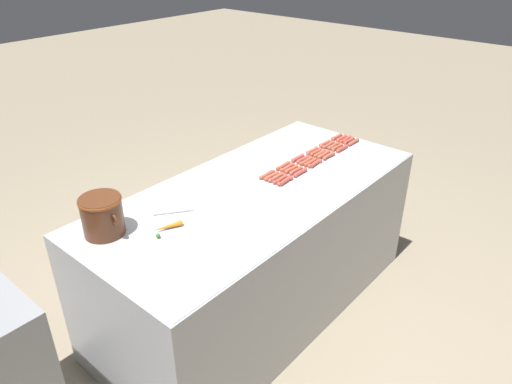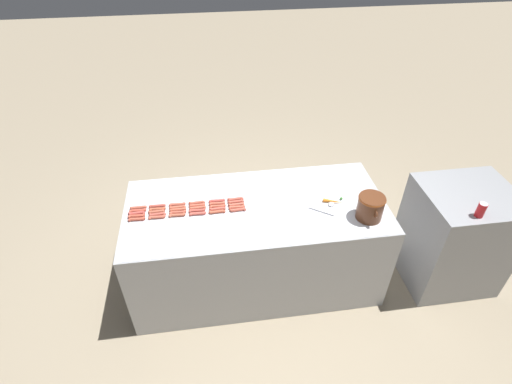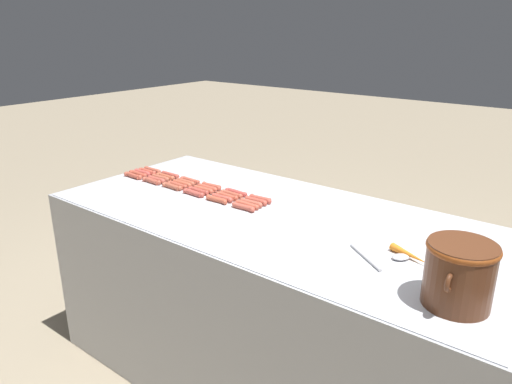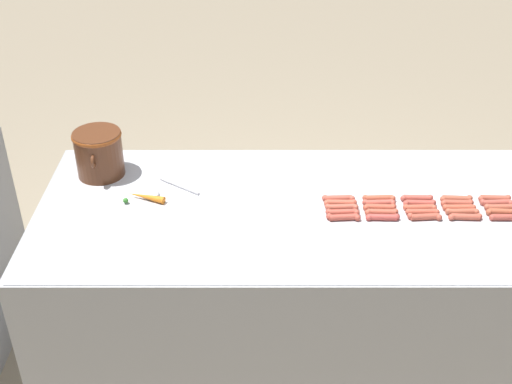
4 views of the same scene
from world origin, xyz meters
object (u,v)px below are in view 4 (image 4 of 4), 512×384
hot_dog_26 (456,199)px  serving_spoon (161,192)px  hot_dog_5 (343,217)px  hot_dog_13 (501,207)px  hot_dog_25 (495,198)px  hot_dog_20 (457,203)px  hot_dog_22 (379,203)px  hot_dog_23 (340,203)px  hot_dog_16 (380,207)px  hot_dog_19 (497,203)px  hot_dog_28 (379,198)px  hot_dog_8 (462,212)px  hot_dog_27 (417,198)px  bean_pot (99,151)px  hot_dog_11 (343,212)px  hot_dog_15 (420,208)px  hot_dog_9 (422,212)px  hot_dog_17 (342,207)px  hot_dog_14 (459,208)px  hot_dog_21 (420,203)px  hot_dog_7 (503,212)px  carrot (145,197)px  hot_dog_2 (465,217)px  hot_dog_10 (382,212)px  hot_dog_29 (338,198)px  hot_dog_1 (506,217)px  hot_dog_4 (383,217)px  hot_dog_3 (425,217)px

hot_dog_26 → serving_spoon: 1.25m
hot_dog_5 → hot_dog_13: (0.07, -0.66, 0.00)m
hot_dog_25 → hot_dog_26: same height
hot_dog_20 → hot_dog_22: same height
hot_dog_23 → hot_dog_25: bearing=-87.0°
hot_dog_16 → serving_spoon: (0.13, 0.91, -0.01)m
hot_dog_19 → serving_spoon: (0.09, 1.41, -0.01)m
hot_dog_5 → hot_dog_23: 0.11m
hot_dog_28 → hot_dog_8: bearing=-107.5°
hot_dog_27 → bean_pot: 1.39m
serving_spoon → hot_dog_25: bearing=-92.3°
hot_dog_11 → hot_dog_25: same height
hot_dog_8 → hot_dog_15: (0.03, 0.17, 0.00)m
hot_dog_9 → hot_dog_11: same height
hot_dog_20 → hot_dog_22: bearing=89.7°
hot_dog_9 → hot_dog_17: size_ratio=1.00×
hot_dog_11 → hot_dog_20: 0.49m
hot_dog_14 → hot_dog_23: size_ratio=1.00×
hot_dog_27 → hot_dog_21: bearing=-174.4°
hot_dog_7 → hot_dog_8: (-0.00, 0.16, 0.00)m
hot_dog_23 → carrot: size_ratio=0.79×
hot_dog_16 → hot_dog_23: size_ratio=1.00×
hot_dog_11 → hot_dog_22: (0.07, -0.16, 0.00)m
hot_dog_17 → hot_dog_22: (0.03, -0.16, 0.00)m
bean_pot → hot_dog_27: bearing=-99.1°
hot_dog_5 → hot_dog_23: same height
carrot → hot_dog_28: bearing=-90.3°
hot_dog_14 → hot_dog_8: bearing=-172.6°
hot_dog_9 → hot_dog_21: bearing=-1.9°
bean_pot → hot_dog_2: bearing=-103.2°
hot_dog_8 → hot_dog_10: bearing=90.5°
hot_dog_9 → hot_dog_23: 0.33m
hot_dog_25 → hot_dog_29: size_ratio=1.00×
hot_dog_10 → hot_dog_17: size_ratio=1.00×
hot_dog_25 → hot_dog_10: bearing=101.9°
hot_dog_7 → hot_dog_10: same height
hot_dog_11 → hot_dog_15: same height
hot_dog_1 → hot_dog_2: 0.16m
hot_dog_25 → hot_dog_16: bearing=97.8°
hot_dog_2 → hot_dog_29: size_ratio=1.00×
hot_dog_16 → serving_spoon: hot_dog_16 is taller
hot_dog_5 → hot_dog_4: bearing=-90.1°
hot_dog_11 → hot_dog_29: (0.10, 0.01, 0.00)m
hot_dog_25 → hot_dog_27: bearing=89.7°
hot_dog_11 → hot_dog_27: bearing=-71.7°
hot_dog_26 → hot_dog_4: bearing=112.6°
hot_dog_3 → hot_dog_19: size_ratio=1.00×
hot_dog_23 → hot_dog_27: 0.33m
hot_dog_17 → hot_dog_23: bearing=3.3°
hot_dog_10 → hot_dog_23: 0.17m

